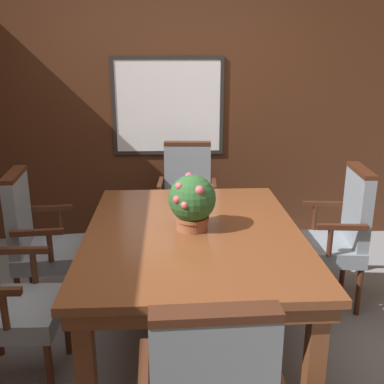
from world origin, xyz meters
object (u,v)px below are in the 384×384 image
object	(u,v)px
chair_head_far	(187,197)
chair_right_far	(338,232)
potted_plant	(192,201)
dining_table	(193,243)
chair_left_far	(39,238)

from	to	relation	value
chair_head_far	chair_right_far	world-z (taller)	same
potted_plant	chair_right_far	bearing A→B (deg)	17.71
dining_table	chair_right_far	bearing A→B (deg)	18.37
chair_head_far	chair_left_far	size ratio (longest dim) A/B	1.00
dining_table	chair_head_far	bearing A→B (deg)	89.35
potted_plant	chair_left_far	bearing A→B (deg)	161.57
dining_table	chair_head_far	world-z (taller)	chair_head_far
chair_right_far	potted_plant	xyz separation A→B (m)	(-1.07, -0.34, 0.37)
dining_table	potted_plant	size ratio (longest dim) A/B	4.94
dining_table	potted_plant	xyz separation A→B (m)	(-0.01, 0.01, 0.27)
dining_table	potted_plant	world-z (taller)	potted_plant
chair_head_far	potted_plant	world-z (taller)	potted_plant
dining_table	chair_left_far	xyz separation A→B (m)	(-1.06, 0.36, -0.10)
chair_left_far	chair_right_far	xyz separation A→B (m)	(2.13, -0.01, 0.00)
dining_table	chair_head_far	xyz separation A→B (m)	(0.01, 1.25, -0.10)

